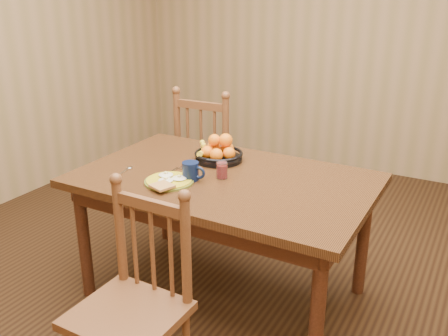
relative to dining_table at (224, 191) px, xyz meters
The scene contains 10 objects.
room 0.68m from the dining_table, ahead, with size 4.52×5.02×2.72m.
dining_table is the anchor object (origin of this frame).
chair_far 0.98m from the dining_table, 124.54° to the left, with size 0.49×0.47×1.04m.
chair_near 0.89m from the dining_table, 87.36° to the right, with size 0.44×0.42×0.96m.
breakfast_plate 0.32m from the dining_table, 133.33° to the right, with size 0.26×0.30×0.04m.
fork 0.30m from the dining_table, 168.24° to the right, with size 0.04×0.18×0.00m.
spoon 0.57m from the dining_table, 161.74° to the right, with size 0.05×0.16×0.01m.
coffee_mug 0.23m from the dining_table, 135.40° to the right, with size 0.13×0.09×0.10m.
juice_glass 0.13m from the dining_table, 89.23° to the right, with size 0.06×0.06×0.09m.
fruit_bowl 0.30m from the dining_table, 126.55° to the left, with size 0.32×0.29×0.17m.
Camera 1 is at (1.23, -2.22, 1.76)m, focal length 40.00 mm.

